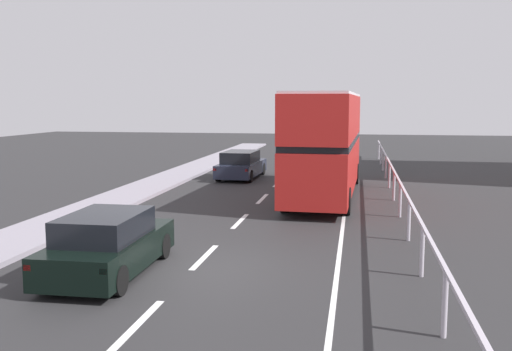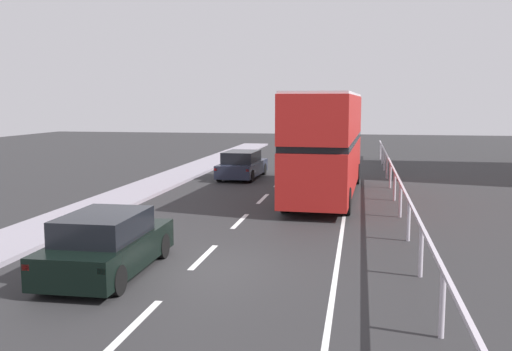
{
  "view_description": "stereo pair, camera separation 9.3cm",
  "coord_description": "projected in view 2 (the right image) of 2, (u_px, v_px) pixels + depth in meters",
  "views": [
    {
      "loc": [
        3.86,
        -13.02,
        4.01
      ],
      "look_at": [
        0.53,
        5.69,
        1.56
      ],
      "focal_mm": 40.04,
      "sensor_mm": 36.0,
      "label": 1
    },
    {
      "loc": [
        3.95,
        -13.01,
        4.01
      ],
      "look_at": [
        0.53,
        5.69,
        1.56
      ],
      "focal_mm": 40.04,
      "sensor_mm": 36.0,
      "label": 2
    }
  ],
  "objects": [
    {
      "name": "ground_plane",
      "position": [
        193.0,
        270.0,
        13.91
      ],
      "size": [
        74.46,
        120.0,
        0.1
      ],
      "primitive_type": "cube",
      "color": "#29282A"
    },
    {
      "name": "lane_paint_markings",
      "position": [
        308.0,
        207.0,
        21.88
      ],
      "size": [
        3.6,
        46.0,
        0.01
      ],
      "color": "silver",
      "rests_on": "ground"
    },
    {
      "name": "bridge_side_railing",
      "position": [
        398.0,
        183.0,
        21.6
      ],
      "size": [
        0.1,
        42.0,
        1.22
      ],
      "color": "#B9AFBC",
      "rests_on": "ground"
    },
    {
      "name": "double_decker_bus_red",
      "position": [
        327.0,
        142.0,
        24.17
      ],
      "size": [
        2.83,
        11.11,
        4.39
      ],
      "rotation": [
        0.0,
        0.0,
        -0.04
      ],
      "color": "#B41D1A",
      "rests_on": "ground"
    },
    {
      "name": "hatchback_car_near",
      "position": [
        107.0,
        244.0,
        13.34
      ],
      "size": [
        1.91,
        4.34,
        1.47
      ],
      "rotation": [
        0.0,
        0.0,
        0.02
      ],
      "color": "black",
      "rests_on": "ground"
    },
    {
      "name": "sedan_car_ahead",
      "position": [
        242.0,
        165.0,
        30.32
      ],
      "size": [
        2.01,
        4.62,
        1.45
      ],
      "rotation": [
        0.0,
        0.0,
        -0.04
      ],
      "color": "#212637",
      "rests_on": "ground"
    }
  ]
}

